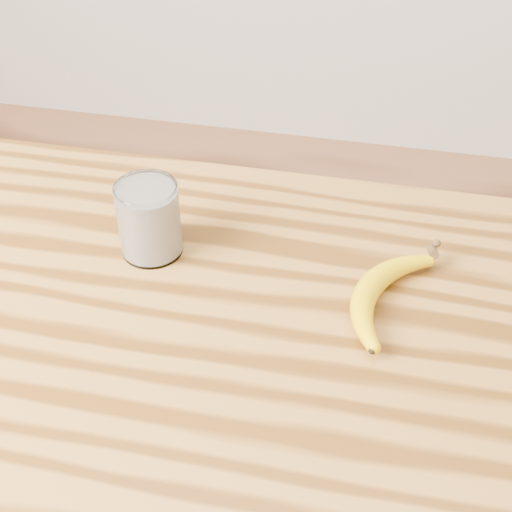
# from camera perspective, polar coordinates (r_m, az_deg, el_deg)

# --- Properties ---
(table) EXTENTS (1.20, 0.80, 0.90)m
(table) POSITION_cam_1_polar(r_m,az_deg,el_deg) (0.97, 1.45, -13.37)
(table) COLOR olive
(table) RESTS_ON ground
(smoothie_glass) EXTENTS (0.09, 0.09, 0.11)m
(smoothie_glass) POSITION_cam_1_polar(r_m,az_deg,el_deg) (0.99, -8.55, 2.90)
(smoothie_glass) COLOR white
(smoothie_glass) RESTS_ON table
(banana) EXTENTS (0.18, 0.29, 0.03)m
(banana) POSITION_cam_1_polar(r_m,az_deg,el_deg) (0.94, 9.00, -2.55)
(banana) COLOR #E1B502
(banana) RESTS_ON table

